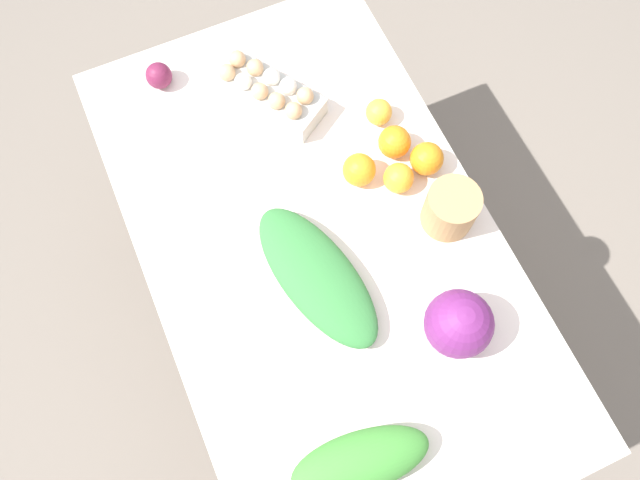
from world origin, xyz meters
The scene contains 13 objects.
ground_plane centered at (0.00, 0.00, 0.00)m, with size 8.00×8.00×0.00m, color #70665B.
dining_table centered at (0.00, 0.00, 0.62)m, with size 1.40×0.81×0.72m.
cabbage_purple centered at (-0.32, -0.18, 0.79)m, with size 0.15×0.15×0.15m, color #6B2366.
egg_carton centered at (0.42, -0.04, 0.76)m, with size 0.31×0.26×0.09m.
paper_bag centered at (-0.07, -0.30, 0.78)m, with size 0.12×0.12×0.12m, color #A87F51.
greens_bunch_dandelion centered at (-0.08, 0.04, 0.75)m, with size 0.40×0.16×0.07m, color #337538.
greens_bunch_scallion centered at (-0.48, 0.12, 0.76)m, with size 0.29×0.12×0.08m, color #3D8433.
beet_root centered at (0.58, 0.20, 0.75)m, with size 0.07×0.07×0.07m, color maroon.
orange_0 centered at (0.15, -0.27, 0.76)m, with size 0.08×0.08×0.08m, color orange.
orange_1 centered at (0.06, -0.24, 0.75)m, with size 0.07×0.07×0.07m, color orange.
orange_2 centered at (0.12, -0.16, 0.76)m, with size 0.08×0.08×0.08m, color orange.
orange_3 centered at (0.08, -0.32, 0.76)m, with size 0.08×0.08×0.08m, color orange.
orange_4 centered at (0.25, -0.27, 0.75)m, with size 0.07×0.07×0.07m, color #F9A833.
Camera 1 is at (-0.48, 0.21, 2.10)m, focal length 35.00 mm.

